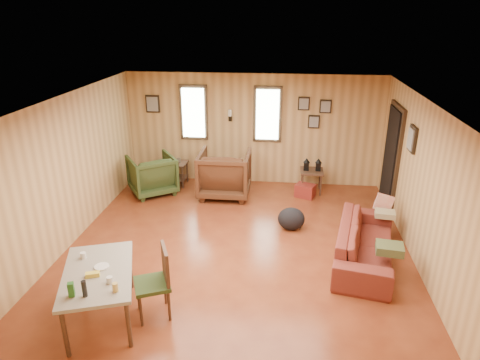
% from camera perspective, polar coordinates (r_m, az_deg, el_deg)
% --- Properties ---
extents(room, '(5.54, 6.04, 2.44)m').
position_cam_1_polar(room, '(6.73, 1.31, 0.78)').
color(room, brown).
rests_on(room, ground).
extents(sofa, '(0.98, 2.13, 0.80)m').
position_cam_1_polar(sofa, '(6.83, 16.45, -7.32)').
color(sofa, maroon).
rests_on(sofa, ground).
extents(recliner_brown, '(1.03, 0.97, 1.05)m').
position_cam_1_polar(recliner_brown, '(8.79, -2.06, 1.15)').
color(recliner_brown, '#462615').
rests_on(recliner_brown, ground).
extents(recliner_green, '(1.18, 1.17, 0.90)m').
position_cam_1_polar(recliner_green, '(9.12, -11.65, 0.95)').
color(recliner_green, '#30401D').
rests_on(recliner_green, ground).
extents(end_table, '(0.52, 0.48, 0.64)m').
position_cam_1_polar(end_table, '(9.49, -8.60, 1.40)').
color(end_table, '#4A3021').
rests_on(end_table, ground).
extents(side_table, '(0.47, 0.47, 0.76)m').
position_cam_1_polar(side_table, '(9.07, 9.58, 1.43)').
color(side_table, '#4A3021').
rests_on(side_table, ground).
extents(cooler, '(0.46, 0.40, 0.27)m').
position_cam_1_polar(cooler, '(8.95, 8.68, -1.41)').
color(cooler, maroon).
rests_on(cooler, ground).
extents(backpack, '(0.57, 0.50, 0.41)m').
position_cam_1_polar(backpack, '(7.58, 6.85, -5.16)').
color(backpack, black).
rests_on(backpack, ground).
extents(sofa_pillows, '(0.56, 1.63, 0.33)m').
position_cam_1_polar(sofa_pillows, '(7.02, 18.98, -5.90)').
color(sofa_pillows, '#48512D').
rests_on(sofa_pillows, sofa).
extents(dining_table, '(1.20, 1.53, 0.88)m').
position_cam_1_polar(dining_table, '(5.55, -18.44, -12.12)').
color(dining_table, gray).
rests_on(dining_table, ground).
extents(dining_chair, '(0.56, 0.56, 0.94)m').
position_cam_1_polar(dining_chair, '(5.51, -10.95, -12.73)').
color(dining_chair, '#30401D').
rests_on(dining_chair, ground).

